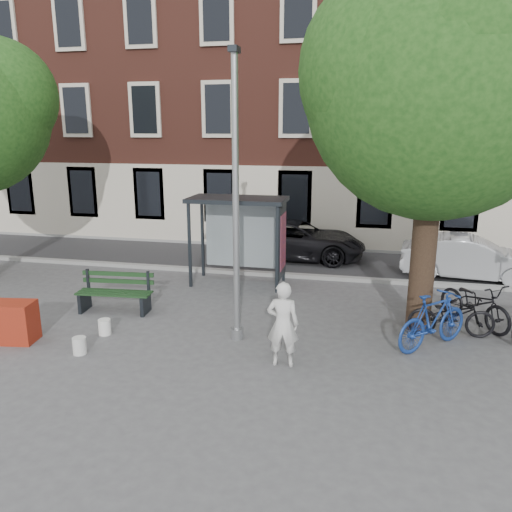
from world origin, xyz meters
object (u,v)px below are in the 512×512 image
object	(u,v)px
lamppost	(236,215)
car_dark	(296,240)
bike_c	(475,303)
car_silver	(470,258)
red_stand	(14,322)
bike_b	(433,320)
bus_shelter	(251,221)
bike_a	(451,315)
painter	(283,324)
bench	(115,294)

from	to	relation	value
lamppost	car_dark	distance (m)	7.71
bike_c	car_silver	xyz separation A→B (m)	(0.60, 4.01, 0.12)
red_stand	car_silver	bearing A→B (deg)	34.07
red_stand	bike_b	bearing A→B (deg)	10.31
bike_b	bike_c	world-z (taller)	bike_b
bike_b	car_silver	size ratio (longest dim) A/B	0.50
bike_c	red_stand	size ratio (longest dim) A/B	2.34
bike_c	car_silver	size ratio (longest dim) A/B	0.51
bus_shelter	bike_a	distance (m)	6.21
painter	car_silver	xyz separation A→B (m)	(4.71, 7.06, -0.18)
car_dark	red_stand	xyz separation A→B (m)	(-5.00, -8.62, -0.24)
car_dark	red_stand	distance (m)	9.97
bike_a	bike_b	xyz separation A→B (m)	(-0.48, -0.73, 0.12)
bench	bike_b	world-z (taller)	bike_b
painter	red_stand	bearing A→B (deg)	-2.01
bus_shelter	red_stand	distance (m)	6.88
car_dark	bike_c	bearing A→B (deg)	-137.32
bus_shelter	bike_a	xyz separation A→B (m)	(5.27, -2.95, -1.42)
lamppost	bike_c	xyz separation A→B (m)	(5.31, 1.99, -2.23)
red_stand	car_dark	bearing A→B (deg)	59.85
bus_shelter	car_dark	size ratio (longest dim) A/B	0.57
bike_b	red_stand	size ratio (longest dim) A/B	2.28
bench	car_dark	size ratio (longest dim) A/B	0.39
bus_shelter	painter	bearing A→B (deg)	-70.72
painter	car_dark	world-z (taller)	painter
bike_a	red_stand	bearing A→B (deg)	99.71
lamppost	painter	world-z (taller)	lamppost
bench	car_dark	bearing A→B (deg)	54.83
car_dark	car_silver	xyz separation A→B (m)	(5.64, -1.42, -0.01)
bike_b	bike_c	bearing A→B (deg)	-79.90
painter	car_dark	bearing A→B (deg)	-87.06
bench	car_dark	world-z (taller)	car_dark
lamppost	bike_b	distance (m)	4.73
bike_c	bench	bearing A→B (deg)	150.46
bus_shelter	bike_b	distance (m)	6.18
car_dark	car_silver	bearing A→B (deg)	-104.28
bus_shelter	bike_b	size ratio (longest dim) A/B	1.39
lamppost	bike_a	distance (m)	5.32
bus_shelter	red_stand	bearing A→B (deg)	-127.88
bike_b	red_stand	bearing A→B (deg)	56.27
bench	red_stand	bearing A→B (deg)	-124.34
lamppost	bench	distance (m)	4.31
bike_a	car_dark	world-z (taller)	car_dark
lamppost	painter	distance (m)	2.50
painter	bike_a	xyz separation A→B (m)	(3.47, 2.21, -0.36)
bench	car_silver	xyz separation A→B (m)	(9.39, 4.98, 0.23)
car_silver	bench	bearing A→B (deg)	124.48
bike_b	red_stand	distance (m)	9.06
bench	bike_c	world-z (taller)	bike_c
bus_shelter	car_silver	world-z (taller)	bus_shelter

